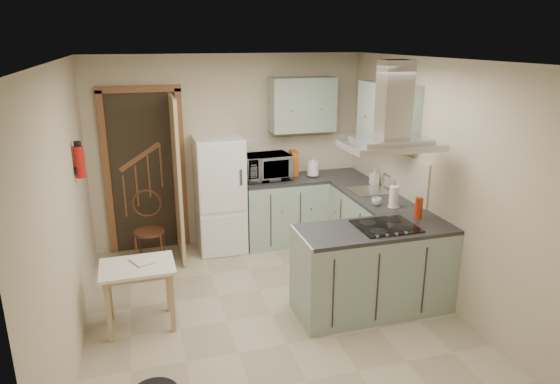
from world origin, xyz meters
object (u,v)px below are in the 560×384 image
object	(u,v)px
bentwood_chair	(149,232)
microwave	(267,167)
drop_leaf_table	(140,296)
fridge	(220,194)
peninsula	(374,269)
extractor_hood	(391,145)

from	to	relation	value
bentwood_chair	microwave	xyz separation A→B (m)	(1.55, 0.24, 0.65)
drop_leaf_table	microwave	xyz separation A→B (m)	(1.70, 1.66, 0.74)
fridge	peninsula	world-z (taller)	fridge
drop_leaf_table	bentwood_chair	xyz separation A→B (m)	(0.15, 1.42, 0.09)
drop_leaf_table	bentwood_chair	bearing A→B (deg)	82.90
fridge	microwave	world-z (taller)	fridge
extractor_hood	fridge	bearing A→B (deg)	123.79
bentwood_chair	extractor_hood	bearing A→B (deg)	-29.58
bentwood_chair	microwave	distance (m)	1.70
fridge	extractor_hood	size ratio (longest dim) A/B	1.67
microwave	fridge	bearing A→B (deg)	177.60
peninsula	bentwood_chair	distance (m)	2.78
drop_leaf_table	microwave	distance (m)	2.49
peninsula	extractor_hood	size ratio (longest dim) A/B	1.72
fridge	peninsula	distance (m)	2.35
peninsula	bentwood_chair	world-z (taller)	peninsula
fridge	bentwood_chair	xyz separation A→B (m)	(-0.92, -0.21, -0.33)
peninsula	drop_leaf_table	world-z (taller)	peninsula
peninsula	microwave	size ratio (longest dim) A/B	2.58
microwave	peninsula	bearing A→B (deg)	-78.45
fridge	extractor_hood	distance (m)	2.57
extractor_hood	microwave	distance (m)	2.22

